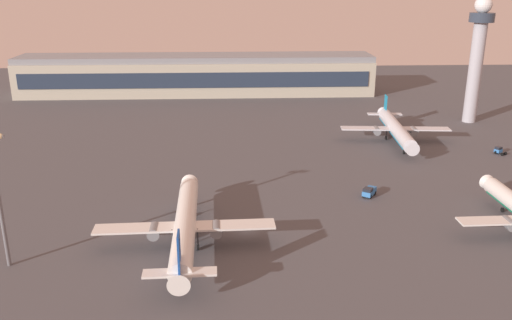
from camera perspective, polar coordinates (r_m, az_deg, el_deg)
ground_plane at (r=106.92m, az=-1.00°, el=-7.42°), size 416.00×416.00×0.00m
terminal_building at (r=233.56m, az=-6.28°, el=8.94°), size 148.22×22.40×16.40m
control_tower at (r=196.69m, az=22.35°, el=10.57°), size 8.00×8.00×41.74m
airplane_near_gate at (r=100.28m, az=-7.49°, el=-6.82°), size 33.04×42.48×10.90m
airplane_taxiway_distant at (r=167.86m, az=14.53°, el=3.23°), size 32.76×42.04×10.78m
pushback_tug at (r=166.56m, az=24.26°, el=0.95°), size 3.10×3.56×2.05m
cargo_loader at (r=125.02m, az=11.87°, el=-3.26°), size 3.97×4.52×2.25m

